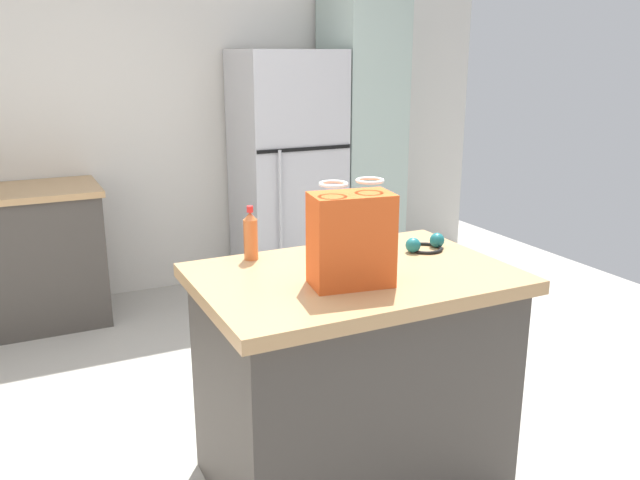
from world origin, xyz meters
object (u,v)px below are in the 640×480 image
(shopping_bag, at_px, (351,239))
(bottle, at_px, (251,236))
(refrigerator, at_px, (287,172))
(tall_cabinet, at_px, (361,140))
(kitchen_island, at_px, (353,378))
(small_box, at_px, (328,239))
(ear_defenders, at_px, (425,245))

(shopping_bag, distance_m, bottle, 0.50)
(refrigerator, bearing_deg, shopping_bag, -108.03)
(refrigerator, height_order, tall_cabinet, tall_cabinet)
(refrigerator, bearing_deg, kitchen_island, -107.10)
(small_box, relative_size, ear_defenders, 0.68)
(kitchen_island, height_order, ear_defenders, ear_defenders)
(ear_defenders, bearing_deg, tall_cabinet, 67.22)
(kitchen_island, relative_size, tall_cabinet, 0.56)
(bottle, bearing_deg, small_box, -15.87)
(shopping_bag, distance_m, ear_defenders, 0.57)
(shopping_bag, xyz_separation_m, bottle, (-0.22, 0.44, -0.07))
(bottle, bearing_deg, tall_cabinet, 50.86)
(small_box, distance_m, bottle, 0.32)
(refrigerator, bearing_deg, bottle, -116.81)
(refrigerator, distance_m, ear_defenders, 2.24)
(kitchen_island, bearing_deg, tall_cabinet, 60.17)
(small_box, bearing_deg, tall_cabinet, 57.57)
(kitchen_island, bearing_deg, shopping_bag, -124.00)
(tall_cabinet, bearing_deg, kitchen_island, -119.83)
(refrigerator, xyz_separation_m, tall_cabinet, (0.62, 0.00, 0.20))
(tall_cabinet, distance_m, shopping_bag, 2.84)
(bottle, bearing_deg, shopping_bag, -63.87)
(shopping_bag, bearing_deg, ear_defenders, 26.37)
(tall_cabinet, xyz_separation_m, shopping_bag, (-1.42, -2.46, 0.01))
(kitchen_island, bearing_deg, small_box, 88.48)
(tall_cabinet, relative_size, bottle, 9.70)
(refrigerator, relative_size, ear_defenders, 8.77)
(small_box, bearing_deg, ear_defenders, -15.65)
(small_box, height_order, ear_defenders, small_box)
(kitchen_island, xyz_separation_m, tall_cabinet, (1.34, 2.34, 0.61))
(tall_cabinet, bearing_deg, small_box, -122.43)
(refrigerator, distance_m, small_box, 2.22)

